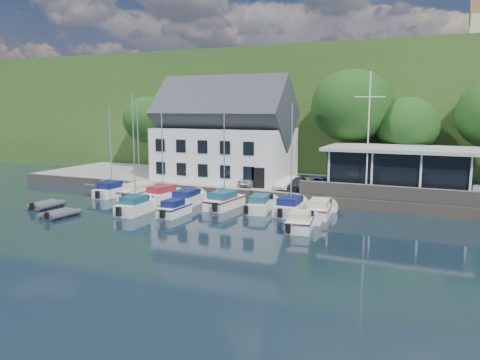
{
  "coord_description": "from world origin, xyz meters",
  "views": [
    {
      "loc": [
        14.73,
        -28.76,
        8.65
      ],
      "look_at": [
        -1.87,
        9.0,
        2.27
      ],
      "focal_mm": 35.0,
      "sensor_mm": 36.0,
      "label": 1
    }
  ],
  "objects_px": {
    "boat_r1_5": "(260,203)",
    "club_pavilion": "(399,170)",
    "flagpole": "(368,135)",
    "boat_r1_3": "(188,197)",
    "boat_r1_1": "(138,151)",
    "harbor_building": "(224,139)",
    "dinghy_0": "(46,204)",
    "boat_r2_1": "(134,157)",
    "car_blue": "(317,184)",
    "boat_r1_4": "(224,155)",
    "car_silver": "(253,179)",
    "car_white": "(289,182)",
    "boat_r2_4": "(300,220)",
    "boat_r1_6": "(291,160)",
    "dinghy_1": "(59,213)",
    "car_dgrey": "(298,184)",
    "boat_r1_0": "(111,152)",
    "boat_r2_2": "(174,207)",
    "boat_r1_2": "(162,152)",
    "boat_r1_7": "(320,207)"
  },
  "relations": [
    {
      "from": "boat_r1_5",
      "to": "club_pavilion",
      "type": "bearing_deg",
      "value": 29.97
    },
    {
      "from": "flagpole",
      "to": "boat_r1_3",
      "type": "distance_m",
      "value": 16.8
    },
    {
      "from": "boat_r1_1",
      "to": "boat_r1_3",
      "type": "height_order",
      "value": "boat_r1_1"
    },
    {
      "from": "harbor_building",
      "to": "dinghy_0",
      "type": "distance_m",
      "value": 19.08
    },
    {
      "from": "boat_r2_1",
      "to": "car_blue",
      "type": "bearing_deg",
      "value": 39.21
    },
    {
      "from": "flagpole",
      "to": "boat_r1_5",
      "type": "distance_m",
      "value": 11.0
    },
    {
      "from": "harbor_building",
      "to": "boat_r1_3",
      "type": "distance_m",
      "value": 10.4
    },
    {
      "from": "flagpole",
      "to": "boat_r1_4",
      "type": "distance_m",
      "value": 12.52
    },
    {
      "from": "dinghy_0",
      "to": "car_silver",
      "type": "bearing_deg",
      "value": 41.37
    },
    {
      "from": "car_white",
      "to": "boat_r1_1",
      "type": "height_order",
      "value": "boat_r1_1"
    },
    {
      "from": "boat_r2_4",
      "to": "harbor_building",
      "type": "bearing_deg",
      "value": 124.07
    },
    {
      "from": "boat_r1_6",
      "to": "dinghy_1",
      "type": "distance_m",
      "value": 19.12
    },
    {
      "from": "car_white",
      "to": "boat_r1_1",
      "type": "relative_size",
      "value": 0.41
    },
    {
      "from": "car_dgrey",
      "to": "boat_r1_6",
      "type": "height_order",
      "value": "boat_r1_6"
    },
    {
      "from": "club_pavilion",
      "to": "dinghy_0",
      "type": "height_order",
      "value": "club_pavilion"
    },
    {
      "from": "boat_r1_0",
      "to": "boat_r2_2",
      "type": "bearing_deg",
      "value": -23.52
    },
    {
      "from": "boat_r2_1",
      "to": "dinghy_1",
      "type": "bearing_deg",
      "value": -145.08
    },
    {
      "from": "boat_r1_4",
      "to": "boat_r1_2",
      "type": "bearing_deg",
      "value": -178.48
    },
    {
      "from": "boat_r2_2",
      "to": "boat_r2_4",
      "type": "height_order",
      "value": "boat_r2_4"
    },
    {
      "from": "dinghy_1",
      "to": "car_dgrey",
      "type": "bearing_deg",
      "value": 49.08
    },
    {
      "from": "car_blue",
      "to": "boat_r1_1",
      "type": "bearing_deg",
      "value": -144.23
    },
    {
      "from": "harbor_building",
      "to": "club_pavilion",
      "type": "distance_m",
      "value": 18.15
    },
    {
      "from": "car_silver",
      "to": "boat_r2_4",
      "type": "relative_size",
      "value": 0.75
    },
    {
      "from": "boat_r1_2",
      "to": "boat_r1_6",
      "type": "xyz_separation_m",
      "value": [
        12.54,
        -0.26,
        -0.16
      ]
    },
    {
      "from": "car_blue",
      "to": "club_pavilion",
      "type": "bearing_deg",
      "value": 37.39
    },
    {
      "from": "flagpole",
      "to": "boat_r2_4",
      "type": "bearing_deg",
      "value": -107.59
    },
    {
      "from": "flagpole",
      "to": "dinghy_0",
      "type": "xyz_separation_m",
      "value": [
        -25.45,
        -11.65,
        -6.0
      ]
    },
    {
      "from": "boat_r1_3",
      "to": "boat_r2_1",
      "type": "relative_size",
      "value": 0.69
    },
    {
      "from": "club_pavilion",
      "to": "boat_r1_1",
      "type": "bearing_deg",
      "value": -160.65
    },
    {
      "from": "car_silver",
      "to": "boat_r1_3",
      "type": "relative_size",
      "value": 0.59
    },
    {
      "from": "flagpole",
      "to": "boat_r1_6",
      "type": "bearing_deg",
      "value": -135.98
    },
    {
      "from": "car_dgrey",
      "to": "dinghy_0",
      "type": "distance_m",
      "value": 22.77
    },
    {
      "from": "boat_r1_7",
      "to": "car_dgrey",
      "type": "bearing_deg",
      "value": 116.62
    },
    {
      "from": "car_silver",
      "to": "flagpole",
      "type": "height_order",
      "value": "flagpole"
    },
    {
      "from": "boat_r1_4",
      "to": "boat_r1_5",
      "type": "height_order",
      "value": "boat_r1_4"
    },
    {
      "from": "car_white",
      "to": "boat_r1_2",
      "type": "relative_size",
      "value": 0.41
    },
    {
      "from": "car_dgrey",
      "to": "boat_r1_0",
      "type": "relative_size",
      "value": 0.43
    },
    {
      "from": "car_white",
      "to": "boat_r2_4",
      "type": "xyz_separation_m",
      "value": [
        4.29,
        -10.54,
        -0.94
      ]
    },
    {
      "from": "boat_r2_1",
      "to": "boat_r2_2",
      "type": "bearing_deg",
      "value": 7.71
    },
    {
      "from": "boat_r2_1",
      "to": "dinghy_1",
      "type": "distance_m",
      "value": 7.36
    },
    {
      "from": "car_dgrey",
      "to": "boat_r2_2",
      "type": "xyz_separation_m",
      "value": [
        -7.26,
        -10.35,
        -0.88
      ]
    },
    {
      "from": "flagpole",
      "to": "boat_r2_1",
      "type": "relative_size",
      "value": 1.15
    },
    {
      "from": "flagpole",
      "to": "boat_r1_0",
      "type": "distance_m",
      "value": 24.26
    },
    {
      "from": "boat_r1_2",
      "to": "boat_r1_7",
      "type": "bearing_deg",
      "value": 8.18
    },
    {
      "from": "dinghy_1",
      "to": "boat_r1_4",
      "type": "bearing_deg",
      "value": 44.12
    },
    {
      "from": "boat_r1_4",
      "to": "boat_r2_4",
      "type": "distance_m",
      "value": 10.01
    },
    {
      "from": "boat_r1_3",
      "to": "boat_r1_2",
      "type": "bearing_deg",
      "value": 166.27
    },
    {
      "from": "car_blue",
      "to": "boat_r1_0",
      "type": "xyz_separation_m",
      "value": [
        -19.14,
        -5.7,
        2.75
      ]
    },
    {
      "from": "boat_r1_6",
      "to": "boat_r1_7",
      "type": "height_order",
      "value": "boat_r1_6"
    },
    {
      "from": "harbor_building",
      "to": "boat_r1_2",
      "type": "relative_size",
      "value": 1.57
    }
  ]
}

